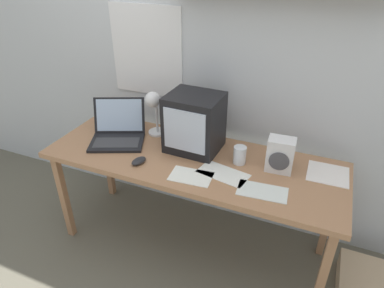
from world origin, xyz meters
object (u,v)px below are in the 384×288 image
(laptop, at_px, (118,130))
(juice_glass, at_px, (240,156))
(open_notebook, at_px, (223,174))
(computer_mouse, at_px, (139,161))
(loose_paper_near_monitor, at_px, (262,191))
(space_heater, at_px, (280,155))
(printed_handout, at_px, (328,174))
(floor_cushion, at_px, (369,285))
(corner_desk, at_px, (192,166))
(crt_monitor, at_px, (194,123))
(loose_paper_near_laptop, at_px, (191,176))
(desk_lamp, at_px, (154,106))

(laptop, xyz_separation_m, juice_glass, (0.84, 0.03, -0.01))
(open_notebook, bearing_deg, computer_mouse, -169.65)
(juice_glass, distance_m, loose_paper_near_monitor, 0.30)
(space_heater, relative_size, open_notebook, 0.65)
(juice_glass, xyz_separation_m, printed_handout, (0.51, 0.08, -0.05))
(loose_paper_near_monitor, height_order, printed_handout, same)
(space_heater, xyz_separation_m, floor_cushion, (0.65, -0.04, -0.77))
(computer_mouse, height_order, floor_cushion, computer_mouse)
(corner_desk, distance_m, floor_cushion, 1.31)
(juice_glass, bearing_deg, floor_cushion, -1.32)
(crt_monitor, bearing_deg, corner_desk, -72.08)
(crt_monitor, bearing_deg, loose_paper_near_monitor, -26.61)
(open_notebook, bearing_deg, printed_handout, 22.62)
(crt_monitor, bearing_deg, laptop, -169.11)
(loose_paper_near_monitor, xyz_separation_m, open_notebook, (-0.25, 0.07, 0.00))
(open_notebook, xyz_separation_m, printed_handout, (0.56, 0.23, 0.00))
(laptop, bearing_deg, crt_monitor, -14.35)
(space_heater, bearing_deg, crt_monitor, 172.42)
(loose_paper_near_monitor, bearing_deg, computer_mouse, -178.64)
(laptop, bearing_deg, loose_paper_near_monitor, -34.04)
(crt_monitor, bearing_deg, loose_paper_near_laptop, -68.90)
(loose_paper_near_monitor, distance_m, open_notebook, 0.26)
(open_notebook, xyz_separation_m, loose_paper_near_laptop, (-0.16, -0.10, 0.00))
(desk_lamp, bearing_deg, juice_glass, -18.47)
(corner_desk, xyz_separation_m, loose_paper_near_monitor, (0.48, -0.16, 0.06))
(computer_mouse, bearing_deg, loose_paper_near_laptop, -0.79)
(crt_monitor, bearing_deg, space_heater, -1.80)
(crt_monitor, relative_size, desk_lamp, 1.11)
(corner_desk, height_order, crt_monitor, crt_monitor)
(laptop, bearing_deg, floor_cushion, -23.11)
(corner_desk, distance_m, juice_glass, 0.31)
(corner_desk, bearing_deg, space_heater, 8.84)
(crt_monitor, xyz_separation_m, desk_lamp, (-0.31, 0.04, 0.04))
(crt_monitor, bearing_deg, open_notebook, -35.47)
(loose_paper_near_laptop, xyz_separation_m, floor_cushion, (1.10, 0.23, -0.67))
(space_heater, bearing_deg, juice_glass, -179.15)
(corner_desk, xyz_separation_m, floor_cushion, (1.17, 0.04, -0.60))
(laptop, xyz_separation_m, printed_handout, (1.35, 0.11, -0.06))
(laptop, relative_size, floor_cushion, 1.23)
(computer_mouse, bearing_deg, printed_handout, 16.99)
(crt_monitor, xyz_separation_m, floor_cushion, (1.20, -0.07, -0.85))
(printed_handout, bearing_deg, crt_monitor, -177.90)
(laptop, distance_m, floor_cushion, 1.87)
(computer_mouse, bearing_deg, juice_glass, 23.30)
(corner_desk, height_order, loose_paper_near_monitor, loose_paper_near_monitor)
(loose_paper_near_monitor, bearing_deg, laptop, 169.34)
(floor_cushion, bearing_deg, desk_lamp, 175.58)
(juice_glass, height_order, space_heater, space_heater)
(space_heater, distance_m, computer_mouse, 0.84)
(corner_desk, distance_m, space_heater, 0.55)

